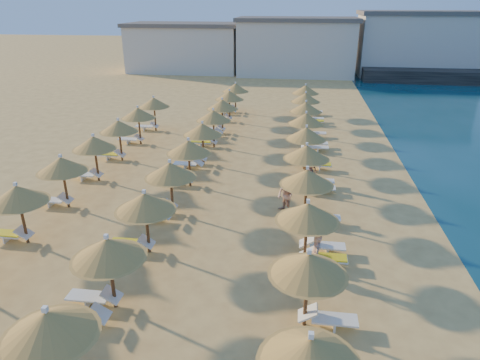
# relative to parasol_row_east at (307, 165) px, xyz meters

# --- Properties ---
(ground) EXTENTS (220.00, 220.00, 0.00)m
(ground) POSITION_rel_parasol_row_east_xyz_m (-4.01, -4.27, -2.15)
(ground) COLOR #E4B764
(ground) RESTS_ON ground
(hotel_blocks) EXTENTS (46.91, 10.23, 8.10)m
(hotel_blocks) POSITION_rel_parasol_row_east_xyz_m (0.01, 41.74, 1.56)
(hotel_blocks) COLOR beige
(hotel_blocks) RESTS_ON ground
(parasol_row_east) EXTENTS (2.37, 39.15, 2.70)m
(parasol_row_east) POSITION_rel_parasol_row_east_xyz_m (0.00, 0.00, 0.00)
(parasol_row_east) COLOR brown
(parasol_row_east) RESTS_ON ground
(parasol_row_west) EXTENTS (2.37, 39.15, 2.70)m
(parasol_row_west) POSITION_rel_parasol_row_east_xyz_m (-6.10, 0.00, 0.00)
(parasol_row_west) COLOR brown
(parasol_row_west) RESTS_ON ground
(parasol_row_inland) EXTENTS (2.37, 25.78, 2.70)m
(parasol_row_inland) POSITION_rel_parasol_row_east_xyz_m (-11.31, -0.00, -0.00)
(parasol_row_inland) COLOR brown
(parasol_row_inland) RESTS_ON ground
(loungers) EXTENTS (14.50, 37.37, 0.66)m
(loungers) POSITION_rel_parasol_row_east_xyz_m (-4.69, -0.22, -1.80)
(loungers) COLOR white
(loungers) RESTS_ON ground
(beachgoer_a) EXTENTS (0.46, 0.66, 1.71)m
(beachgoer_a) POSITION_rel_parasol_row_east_xyz_m (0.35, -5.78, -1.29)
(beachgoer_a) COLOR tan
(beachgoer_a) RESTS_ON ground
(beachgoer_c) EXTENTS (1.00, 0.98, 1.69)m
(beachgoer_c) POSITION_rel_parasol_row_east_xyz_m (0.23, 2.80, -1.30)
(beachgoer_c) COLOR tan
(beachgoer_c) RESTS_ON ground
(beachgoer_b) EXTENTS (1.03, 1.05, 1.71)m
(beachgoer_b) POSITION_rel_parasol_row_east_xyz_m (-0.91, -0.78, -1.29)
(beachgoer_b) COLOR tan
(beachgoer_b) RESTS_ON ground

